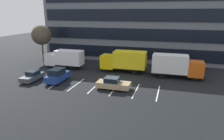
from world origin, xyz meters
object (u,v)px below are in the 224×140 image
object	(u,v)px
box_truck_yellow_all	(124,60)
suv_navy	(58,75)
box_truck_orange	(176,65)
sedan_tan	(113,84)
box_truck_white	(65,58)
bare_tree	(41,35)
sedan_charcoal	(33,76)

from	to	relation	value
box_truck_yellow_all	suv_navy	world-z (taller)	box_truck_yellow_all
box_truck_orange	box_truck_yellow_all	world-z (taller)	box_truck_yellow_all
sedan_tan	box_truck_white	bearing A→B (deg)	145.03
box_truck_white	bare_tree	world-z (taller)	bare_tree
box_truck_orange	bare_tree	world-z (taller)	bare_tree
sedan_tan	suv_navy	bearing A→B (deg)	175.74
suv_navy	sedan_charcoal	bearing A→B (deg)	-171.03
box_truck_white	sedan_tan	bearing A→B (deg)	-34.97
box_truck_orange	sedan_charcoal	bearing A→B (deg)	-159.66
box_truck_yellow_all	box_truck_white	bearing A→B (deg)	-177.28
bare_tree	suv_navy	bearing A→B (deg)	-48.25
box_truck_white	box_truck_orange	size ratio (longest dim) A/B	0.92
bare_tree	box_truck_orange	bearing A→B (deg)	-8.62
box_truck_white	sedan_tan	size ratio (longest dim) A/B	1.59
box_truck_orange	bare_tree	distance (m)	26.57
box_truck_orange	suv_navy	size ratio (longest dim) A/B	1.75
bare_tree	sedan_tan	bearing A→B (deg)	-32.21
suv_navy	bare_tree	size ratio (longest dim) A/B	0.60
suv_navy	sedan_charcoal	xyz separation A→B (m)	(-3.82, -0.60, -0.27)
sedan_tan	sedan_charcoal	xyz separation A→B (m)	(-12.36, 0.03, -0.06)
box_truck_orange	sedan_charcoal	distance (m)	21.59
bare_tree	box_truck_white	bearing A→B (deg)	-27.31
box_truck_white	box_truck_orange	bearing A→B (deg)	-1.14
box_truck_white	box_truck_orange	world-z (taller)	box_truck_orange
box_truck_white	bare_tree	size ratio (longest dim) A/B	0.96
box_truck_white	sedan_charcoal	xyz separation A→B (m)	(-1.06, -7.87, -1.14)
box_truck_orange	box_truck_yellow_all	xyz separation A→B (m)	(-8.38, 0.89, 0.01)
box_truck_white	sedan_tan	distance (m)	13.83
box_truck_yellow_all	sedan_charcoal	xyz separation A→B (m)	(-11.83, -8.38, -1.32)
box_truck_orange	bare_tree	xyz separation A→B (m)	(-26.06, 3.95, 3.34)
box_truck_white	bare_tree	xyz separation A→B (m)	(-6.92, 3.57, 3.50)
sedan_tan	suv_navy	size ratio (longest dim) A/B	1.01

